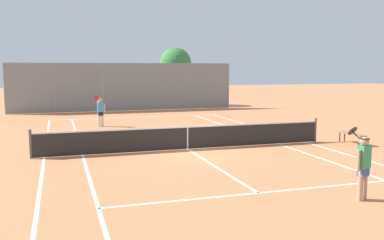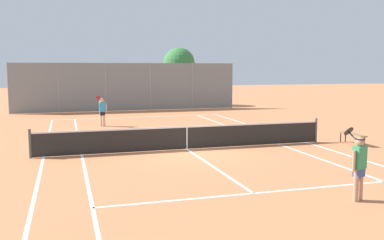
# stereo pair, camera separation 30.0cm
# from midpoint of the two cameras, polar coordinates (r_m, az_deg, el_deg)

# --- Properties ---
(ground_plane) EXTENTS (120.00, 120.00, 0.00)m
(ground_plane) POSITION_cam_midpoint_polar(r_m,az_deg,el_deg) (17.35, -0.19, -3.93)
(ground_plane) COLOR #CC7A4C
(court_line_markings) EXTENTS (11.10, 23.90, 0.01)m
(court_line_markings) POSITION_cam_midpoint_polar(r_m,az_deg,el_deg) (17.35, -0.19, -3.92)
(court_line_markings) COLOR white
(court_line_markings) RESTS_ON ground
(tennis_net) EXTENTS (12.00, 0.10, 1.07)m
(tennis_net) POSITION_cam_midpoint_polar(r_m,az_deg,el_deg) (17.26, -0.19, -2.27)
(tennis_net) COLOR #474C47
(tennis_net) RESTS_ON ground
(player_near_side) EXTENTS (0.50, 0.86, 1.77)m
(player_near_side) POSITION_cam_midpoint_polar(r_m,az_deg,el_deg) (11.37, 22.05, -5.48)
(player_near_side) COLOR tan
(player_near_side) RESTS_ON ground
(player_far_left) EXTENTS (0.65, 0.74, 1.77)m
(player_far_left) POSITION_cam_midpoint_polar(r_m,az_deg,el_deg) (24.54, -11.53, 1.32)
(player_far_left) COLOR beige
(player_far_left) RESTS_ON ground
(loose_tennis_ball_0) EXTENTS (0.07, 0.07, 0.07)m
(loose_tennis_ball_0) POSITION_cam_midpoint_polar(r_m,az_deg,el_deg) (18.46, -17.10, -3.48)
(loose_tennis_ball_0) COLOR #D1DB33
(loose_tennis_ball_0) RESTS_ON ground
(loose_tennis_ball_1) EXTENTS (0.07, 0.07, 0.07)m
(loose_tennis_ball_1) POSITION_cam_midpoint_polar(r_m,az_deg,el_deg) (23.18, -13.05, -1.27)
(loose_tennis_ball_1) COLOR #D1DB33
(loose_tennis_ball_1) RESTS_ON ground
(loose_tennis_ball_2) EXTENTS (0.07, 0.07, 0.07)m
(loose_tennis_ball_2) POSITION_cam_midpoint_polar(r_m,az_deg,el_deg) (23.57, -0.03, -0.96)
(loose_tennis_ball_2) COLOR #D1DB33
(loose_tennis_ball_2) RESTS_ON ground
(loose_tennis_ball_3) EXTENTS (0.07, 0.07, 0.07)m
(loose_tennis_ball_3) POSITION_cam_midpoint_polar(r_m,az_deg,el_deg) (22.34, 8.62, -1.47)
(loose_tennis_ball_3) COLOR #D1DB33
(loose_tennis_ball_3) RESTS_ON ground
(courtside_bench) EXTENTS (0.36, 1.50, 0.47)m
(courtside_bench) POSITION_cam_midpoint_polar(r_m,az_deg,el_deg) (19.73, 21.01, -1.87)
(courtside_bench) COLOR olive
(courtside_bench) RESTS_ON ground
(back_fence) EXTENTS (17.15, 0.08, 3.67)m
(back_fence) POSITION_cam_midpoint_polar(r_m,az_deg,el_deg) (33.17, -8.24, 4.39)
(back_fence) COLOR gray
(back_fence) RESTS_ON ground
(tree_behind_left) EXTENTS (2.78, 2.78, 5.07)m
(tree_behind_left) POSITION_cam_midpoint_polar(r_m,az_deg,el_deg) (37.95, -1.42, 7.45)
(tree_behind_left) COLOR brown
(tree_behind_left) RESTS_ON ground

